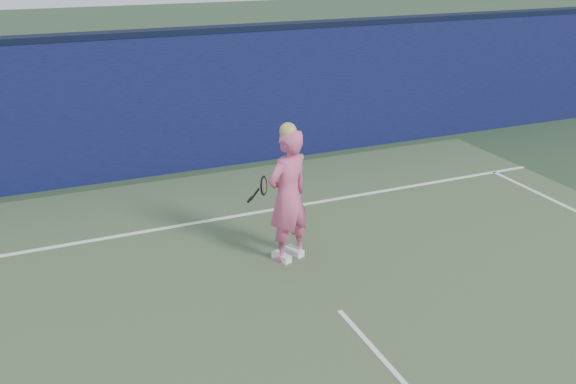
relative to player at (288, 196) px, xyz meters
name	(u,v)px	position (x,y,z in m)	size (l,w,h in m)	color
ground	(384,362)	(0.04, -2.44, -0.92)	(80.00, 80.00, 0.00)	#273B24
backstop_wall	(206,102)	(0.04, 4.06, 0.33)	(24.00, 0.40, 2.50)	#0C0D37
wall_cap	(202,30)	(0.04, 4.06, 1.63)	(24.00, 0.42, 0.10)	black
player	(288,196)	(0.00, 0.00, 0.00)	(0.78, 0.65, 1.91)	#D45281
racket	(263,187)	(-0.19, 0.44, -0.01)	(0.42, 0.36, 0.28)	black
court_lines	(402,380)	(0.04, -2.77, -0.91)	(11.00, 12.04, 0.01)	white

